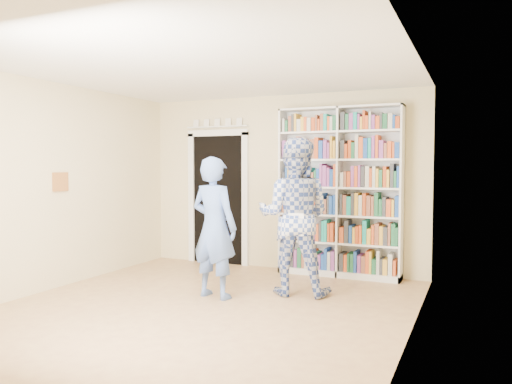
# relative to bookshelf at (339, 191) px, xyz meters

# --- Properties ---
(floor) EXTENTS (5.00, 5.00, 0.00)m
(floor) POSITION_rel_bookshelf_xyz_m (-0.98, -2.34, -1.24)
(floor) COLOR #9E6E4C
(floor) RESTS_ON ground
(ceiling) EXTENTS (5.00, 5.00, 0.00)m
(ceiling) POSITION_rel_bookshelf_xyz_m (-0.98, -2.34, 1.46)
(ceiling) COLOR white
(ceiling) RESTS_ON wall_back
(wall_back) EXTENTS (4.50, 0.00, 4.50)m
(wall_back) POSITION_rel_bookshelf_xyz_m (-0.98, 0.16, 0.11)
(wall_back) COLOR beige
(wall_back) RESTS_ON floor
(wall_left) EXTENTS (0.00, 5.00, 5.00)m
(wall_left) POSITION_rel_bookshelf_xyz_m (-3.23, -2.34, 0.11)
(wall_left) COLOR beige
(wall_left) RESTS_ON floor
(wall_right) EXTENTS (0.00, 5.00, 5.00)m
(wall_right) POSITION_rel_bookshelf_xyz_m (1.27, -2.34, 0.11)
(wall_right) COLOR beige
(wall_right) RESTS_ON floor
(bookshelf) EXTENTS (1.79, 0.34, 2.46)m
(bookshelf) POSITION_rel_bookshelf_xyz_m (0.00, 0.00, 0.00)
(bookshelf) COLOR white
(bookshelf) RESTS_ON floor
(doorway) EXTENTS (1.10, 0.08, 2.43)m
(doorway) POSITION_rel_bookshelf_xyz_m (-2.08, 0.13, -0.06)
(doorway) COLOR black
(doorway) RESTS_ON floor
(wall_art) EXTENTS (0.03, 0.25, 0.25)m
(wall_art) POSITION_rel_bookshelf_xyz_m (-3.21, -2.14, 0.16)
(wall_art) COLOR brown
(wall_art) RESTS_ON wall_left
(man_blue) EXTENTS (0.68, 0.50, 1.72)m
(man_blue) POSITION_rel_bookshelf_xyz_m (-1.09, -1.79, -0.38)
(man_blue) COLOR #5271B7
(man_blue) RESTS_ON floor
(man_plaid) EXTENTS (1.06, 0.89, 1.96)m
(man_plaid) POSITION_rel_bookshelf_xyz_m (-0.26, -1.23, -0.26)
(man_plaid) COLOR #304793
(man_plaid) RESTS_ON floor
(paper_sheet) EXTENTS (0.19, 0.03, 0.27)m
(paper_sheet) POSITION_rel_bookshelf_xyz_m (-0.14, -1.50, -0.33)
(paper_sheet) COLOR white
(paper_sheet) RESTS_ON man_plaid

